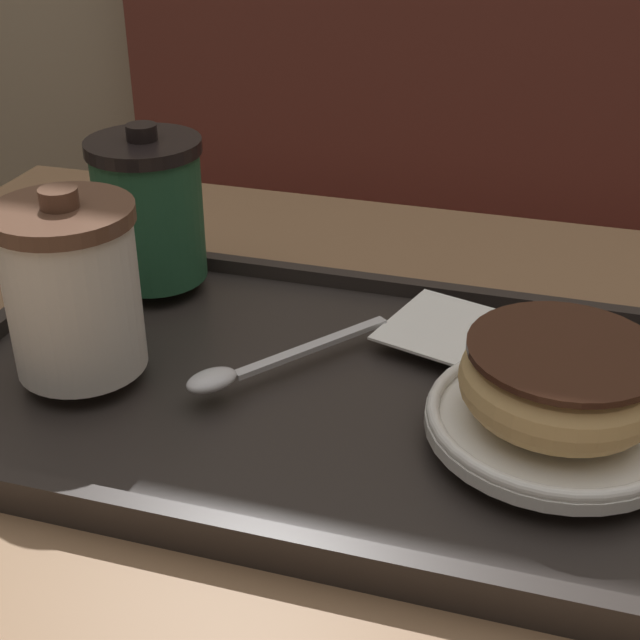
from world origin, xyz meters
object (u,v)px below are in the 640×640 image
donut_chocolate_glazed (561,379)px  coffee_cup_rear (149,209)px  coffee_cup_front (72,288)px  spoon (245,369)px

donut_chocolate_glazed → coffee_cup_rear: bearing=158.9°
coffee_cup_front → coffee_cup_rear: 0.14m
coffee_cup_rear → donut_chocolate_glazed: size_ratio=1.04×
coffee_cup_front → spoon: coffee_cup_front is taller
coffee_cup_rear → donut_chocolate_glazed: bearing=-21.1°
donut_chocolate_glazed → coffee_cup_front: bearing=-177.5°
coffee_cup_front → spoon: (0.11, 0.02, -0.05)m
donut_chocolate_glazed → spoon: donut_chocolate_glazed is taller
coffee_cup_front → donut_chocolate_glazed: coffee_cup_front is taller
donut_chocolate_glazed → spoon: 0.20m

